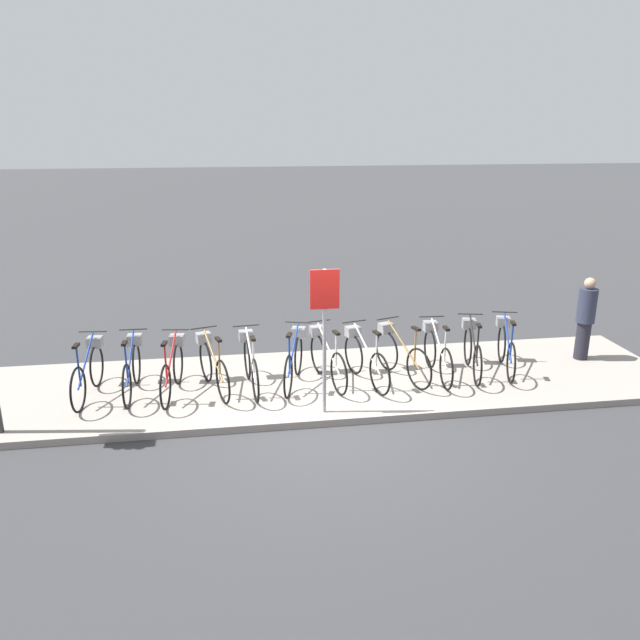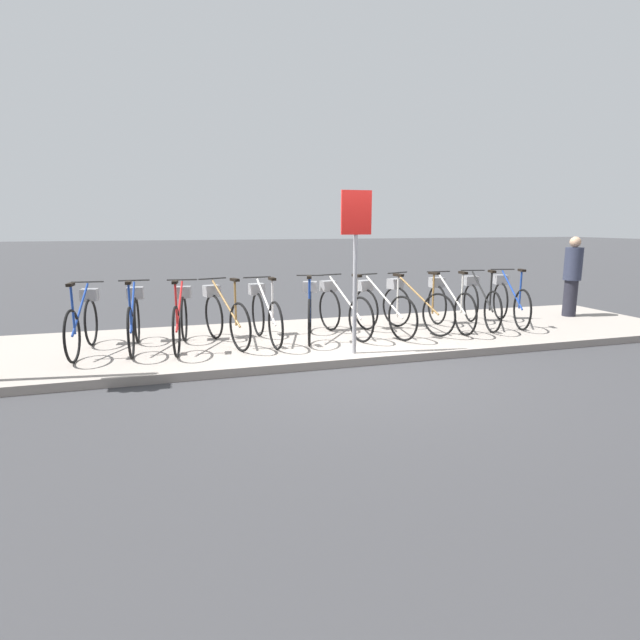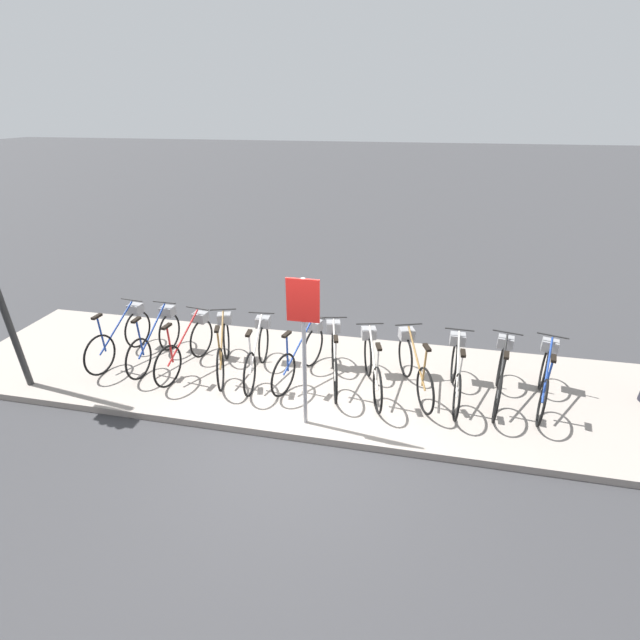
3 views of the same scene
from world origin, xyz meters
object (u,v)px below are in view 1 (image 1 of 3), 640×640
parked_bicycle_0 (89,370)px  parked_bicycle_9 (437,352)px  parked_bicycle_4 (250,362)px  parked_bicycle_3 (212,364)px  parked_bicycle_7 (364,357)px  parked_bicycle_11 (506,346)px  sign_post (325,317)px  parked_bicycle_2 (173,367)px  parked_bicycle_8 (400,353)px  pedestrian (586,317)px  parked_bicycle_5 (294,359)px  parked_bicycle_6 (326,357)px  parked_bicycle_1 (132,367)px  parked_bicycle_10 (472,349)px

parked_bicycle_0 → parked_bicycle_9: bearing=-0.4°
parked_bicycle_0 → parked_bicycle_4: same height
parked_bicycle_3 → parked_bicycle_7: size_ratio=0.99×
parked_bicycle_11 → sign_post: sign_post is taller
parked_bicycle_2 → sign_post: size_ratio=0.75×
parked_bicycle_8 → pedestrian: 3.76m
parked_bicycle_0 → parked_bicycle_5: size_ratio=1.03×
parked_bicycle_4 → parked_bicycle_9: bearing=0.4°
parked_bicycle_2 → parked_bicycle_3: (0.65, 0.06, 0.00)m
parked_bicycle_3 → parked_bicycle_5: 1.40m
parked_bicycle_4 → parked_bicycle_6: 1.33m
parked_bicycle_1 → parked_bicycle_11: same height
parked_bicycle_1 → parked_bicycle_9: same height
parked_bicycle_4 → pedestrian: 6.39m
parked_bicycle_0 → pedestrian: 9.03m
parked_bicycle_3 → parked_bicycle_11: (5.29, 0.09, 0.00)m
parked_bicycle_5 → parked_bicycle_11: bearing=0.6°
parked_bicycle_0 → parked_bicycle_11: size_ratio=1.03×
parked_bicycle_9 → parked_bicycle_7: bearing=-177.2°
parked_bicycle_7 → parked_bicycle_3: bearing=178.8°
sign_post → pedestrian: bearing=16.6°
parked_bicycle_7 → parked_bicycle_11: bearing=3.2°
parked_bicycle_4 → parked_bicycle_10: (3.99, 0.08, 0.00)m
parked_bicycle_10 → parked_bicycle_7: bearing=-176.7°
parked_bicycle_6 → parked_bicycle_7: 0.66m
parked_bicycle_6 → parked_bicycle_11: 3.33m
parked_bicycle_10 → pedestrian: size_ratio=1.07×
parked_bicycle_9 → sign_post: size_ratio=0.76×
parked_bicycle_11 → pedestrian: size_ratio=1.05×
parked_bicycle_0 → parked_bicycle_4: 2.65m
parked_bicycle_2 → parked_bicycle_7: 3.26m
parked_bicycle_0 → parked_bicycle_5: 3.41m
parked_bicycle_4 → parked_bicycle_11: size_ratio=1.03×
pedestrian → parked_bicycle_0: bearing=-177.6°
parked_bicycle_10 → parked_bicycle_0: bearing=-179.9°
parked_bicycle_8 → sign_post: bearing=-142.0°
parked_bicycle_8 → parked_bicycle_11: 2.01m
parked_bicycle_6 → parked_bicycle_10: same height
parked_bicycle_5 → pedestrian: 5.62m
parked_bicycle_1 → parked_bicycle_2: size_ratio=1.01×
parked_bicycle_1 → parked_bicycle_5: same height
parked_bicycle_2 → parked_bicycle_8: bearing=1.6°
parked_bicycle_8 → pedestrian: bearing=5.6°
parked_bicycle_3 → sign_post: (1.74, -1.15, 1.11)m
parked_bicycle_6 → parked_bicycle_7: size_ratio=1.01×
parked_bicycle_8 → parked_bicycle_9: size_ratio=0.96×
parked_bicycle_2 → pedestrian: pedestrian is taller
parked_bicycle_8 → parked_bicycle_7: bearing=-170.9°
parked_bicycle_5 → parked_bicycle_11: same height
parked_bicycle_2 → sign_post: bearing=-24.7°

